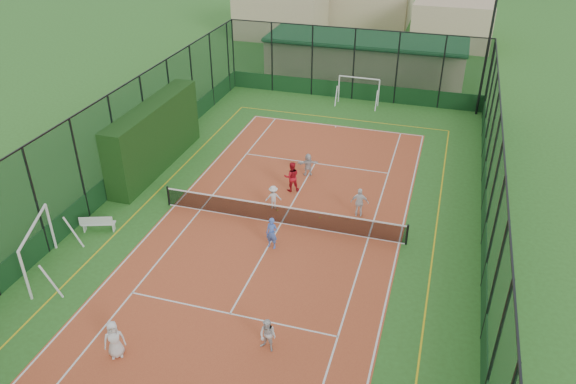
{
  "coord_description": "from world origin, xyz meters",
  "views": [
    {
      "loc": [
        6.64,
        -20.91,
        14.49
      ],
      "look_at": [
        0.06,
        0.93,
        1.2
      ],
      "focal_mm": 35.0,
      "sensor_mm": 36.0,
      "label": 1
    }
  ],
  "objects_px": {
    "coach": "(292,177)",
    "white_bench": "(98,223)",
    "clubhouse": "(365,57)",
    "child_near_left": "(114,339)",
    "futsal_goal_far": "(359,91)",
    "floodlight_ne": "(487,54)",
    "child_far_right": "(360,202)",
    "child_near_mid": "(272,233)",
    "futsal_goal_near": "(39,250)",
    "child_far_back": "(308,165)",
    "child_near_right": "(268,335)",
    "child_far_left": "(273,197)"
  },
  "relations": [
    {
      "from": "futsal_goal_far",
      "to": "child_far_right",
      "type": "relative_size",
      "value": 1.99
    },
    {
      "from": "clubhouse",
      "to": "futsal_goal_near",
      "type": "xyz_separation_m",
      "value": [
        -8.27,
        -28.25,
        -0.46
      ]
    },
    {
      "from": "floodlight_ne",
      "to": "child_near_mid",
      "type": "distance_m",
      "value": 20.62
    },
    {
      "from": "clubhouse",
      "to": "child_near_right",
      "type": "bearing_deg",
      "value": -86.28
    },
    {
      "from": "clubhouse",
      "to": "child_far_back",
      "type": "distance_m",
      "value": 17.05
    },
    {
      "from": "floodlight_ne",
      "to": "child_far_back",
      "type": "xyz_separation_m",
      "value": [
        -8.64,
        -11.62,
        -3.49
      ]
    },
    {
      "from": "child_far_left",
      "to": "child_near_left",
      "type": "bearing_deg",
      "value": 54.87
    },
    {
      "from": "futsal_goal_far",
      "to": "white_bench",
      "type": "bearing_deg",
      "value": -112.31
    },
    {
      "from": "clubhouse",
      "to": "coach",
      "type": "bearing_deg",
      "value": -91.24
    },
    {
      "from": "clubhouse",
      "to": "futsal_goal_near",
      "type": "relative_size",
      "value": 4.4
    },
    {
      "from": "white_bench",
      "to": "clubhouse",
      "type": "bearing_deg",
      "value": 53.39
    },
    {
      "from": "futsal_goal_near",
      "to": "child_far_right",
      "type": "distance_m",
      "value": 14.1
    },
    {
      "from": "clubhouse",
      "to": "child_far_right",
      "type": "xyz_separation_m",
      "value": [
        3.35,
        -20.28,
        -0.84
      ]
    },
    {
      "from": "floodlight_ne",
      "to": "clubhouse",
      "type": "distance_m",
      "value": 10.47
    },
    {
      "from": "floodlight_ne",
      "to": "futsal_goal_far",
      "type": "relative_size",
      "value": 2.83
    },
    {
      "from": "child_far_left",
      "to": "child_far_back",
      "type": "distance_m",
      "value": 3.85
    },
    {
      "from": "floodlight_ne",
      "to": "child_far_right",
      "type": "distance_m",
      "value": 16.14
    },
    {
      "from": "futsal_goal_far",
      "to": "child_far_right",
      "type": "height_order",
      "value": "futsal_goal_far"
    },
    {
      "from": "futsal_goal_near",
      "to": "child_far_back",
      "type": "bearing_deg",
      "value": -57.29
    },
    {
      "from": "white_bench",
      "to": "child_far_right",
      "type": "height_order",
      "value": "child_far_right"
    },
    {
      "from": "coach",
      "to": "child_far_back",
      "type": "bearing_deg",
      "value": -125.31
    },
    {
      "from": "clubhouse",
      "to": "coach",
      "type": "xyz_separation_m",
      "value": [
        -0.41,
        -18.89,
        -0.76
      ]
    },
    {
      "from": "clubhouse",
      "to": "futsal_goal_far",
      "type": "xyz_separation_m",
      "value": [
        0.59,
        -5.82,
        -0.64
      ]
    },
    {
      "from": "child_far_back",
      "to": "coach",
      "type": "relative_size",
      "value": 0.78
    },
    {
      "from": "child_near_left",
      "to": "child_near_right",
      "type": "relative_size",
      "value": 1.13
    },
    {
      "from": "floodlight_ne",
      "to": "coach",
      "type": "height_order",
      "value": "floodlight_ne"
    },
    {
      "from": "child_near_mid",
      "to": "coach",
      "type": "distance_m",
      "value": 5.06
    },
    {
      "from": "child_far_left",
      "to": "child_near_right",
      "type": "bearing_deg",
      "value": 83.24
    },
    {
      "from": "white_bench",
      "to": "coach",
      "type": "distance_m",
      "value": 9.57
    },
    {
      "from": "child_near_mid",
      "to": "child_far_back",
      "type": "relative_size",
      "value": 1.17
    },
    {
      "from": "futsal_goal_far",
      "to": "clubhouse",
      "type": "bearing_deg",
      "value": 97.19
    },
    {
      "from": "child_far_back",
      "to": "coach",
      "type": "height_order",
      "value": "coach"
    },
    {
      "from": "clubhouse",
      "to": "child_near_left",
      "type": "xyz_separation_m",
      "value": [
        -2.92,
        -31.42,
        -0.83
      ]
    },
    {
      "from": "white_bench",
      "to": "child_near_left",
      "type": "distance_m",
      "value": 8.1
    },
    {
      "from": "floodlight_ne",
      "to": "coach",
      "type": "xyz_separation_m",
      "value": [
        -9.01,
        -13.49,
        -3.31
      ]
    },
    {
      "from": "child_far_back",
      "to": "child_near_left",
      "type": "bearing_deg",
      "value": 56.92
    },
    {
      "from": "coach",
      "to": "white_bench",
      "type": "bearing_deg",
      "value": 15.14
    },
    {
      "from": "child_far_left",
      "to": "futsal_goal_near",
      "type": "bearing_deg",
      "value": 21.16
    },
    {
      "from": "clubhouse",
      "to": "coach",
      "type": "distance_m",
      "value": 18.91
    },
    {
      "from": "clubhouse",
      "to": "white_bench",
      "type": "bearing_deg",
      "value": -107.36
    },
    {
      "from": "child_near_right",
      "to": "futsal_goal_near",
      "type": "bearing_deg",
      "value": -174.2
    },
    {
      "from": "futsal_goal_near",
      "to": "coach",
      "type": "height_order",
      "value": "futsal_goal_near"
    },
    {
      "from": "child_near_mid",
      "to": "child_far_right",
      "type": "height_order",
      "value": "child_near_mid"
    },
    {
      "from": "child_near_right",
      "to": "coach",
      "type": "relative_size",
      "value": 0.81
    },
    {
      "from": "futsal_goal_far",
      "to": "child_far_back",
      "type": "xyz_separation_m",
      "value": [
        -0.63,
        -11.2,
        -0.31
      ]
    },
    {
      "from": "child_far_right",
      "to": "coach",
      "type": "bearing_deg",
      "value": -26.2
    },
    {
      "from": "futsal_goal_near",
      "to": "child_far_left",
      "type": "xyz_separation_m",
      "value": [
        7.5,
        7.45,
        -0.5
      ]
    },
    {
      "from": "white_bench",
      "to": "child_far_left",
      "type": "xyz_separation_m",
      "value": [
        7.03,
        4.16,
        0.2
      ]
    },
    {
      "from": "clubhouse",
      "to": "child_near_mid",
      "type": "xyz_separation_m",
      "value": [
        0.18,
        -23.91,
        -0.83
      ]
    },
    {
      "from": "child_far_back",
      "to": "child_far_right",
      "type": "bearing_deg",
      "value": 114.43
    }
  ]
}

